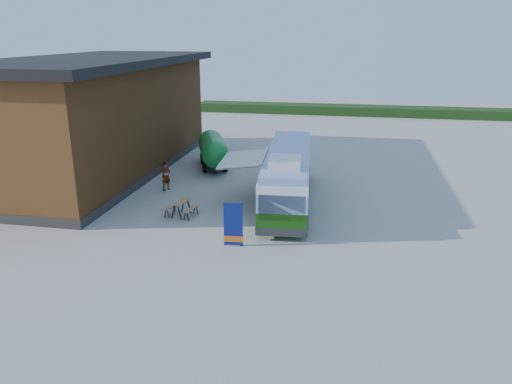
% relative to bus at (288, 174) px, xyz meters
% --- Properties ---
extents(ground, '(100.00, 100.00, 0.00)m').
position_rel_bus_xyz_m(ground, '(-2.70, -5.81, -1.63)').
color(ground, '#BCB7AD').
rests_on(ground, ground).
extents(barn, '(9.60, 21.20, 7.50)m').
position_rel_bus_xyz_m(barn, '(-13.20, 4.19, 1.96)').
color(barn, brown).
rests_on(barn, ground).
extents(hedge, '(40.00, 3.00, 1.00)m').
position_rel_bus_xyz_m(hedge, '(5.30, 32.19, -1.13)').
color(hedge, '#264419').
rests_on(hedge, ground).
extents(bus, '(3.24, 11.27, 3.42)m').
position_rel_bus_xyz_m(bus, '(0.00, 0.00, 0.00)').
color(bus, '#276110').
rests_on(bus, ground).
extents(awning, '(2.70, 4.02, 0.50)m').
position_rel_bus_xyz_m(awning, '(-2.25, -0.28, 0.86)').
color(awning, white).
rests_on(awning, ground).
extents(banner, '(0.87, 0.23, 1.99)m').
position_rel_bus_xyz_m(banner, '(-1.59, -6.22, -0.82)').
color(banner, navy).
rests_on(banner, ground).
extents(picnic_table, '(1.56, 1.43, 0.78)m').
position_rel_bus_xyz_m(picnic_table, '(-5.08, -3.09, -1.05)').
color(picnic_table, tan).
rests_on(picnic_table, ground).
extents(person_a, '(0.67, 0.75, 1.72)m').
position_rel_bus_xyz_m(person_a, '(-7.41, 0.94, -0.77)').
color(person_a, '#999999').
rests_on(person_a, ground).
extents(person_b, '(1.00, 1.09, 1.82)m').
position_rel_bus_xyz_m(person_b, '(-1.04, -2.50, -0.72)').
color(person_b, '#999999').
rests_on(person_b, ground).
extents(slurry_tanker, '(3.21, 5.83, 2.26)m').
position_rel_bus_xyz_m(slurry_tanker, '(-6.08, 6.59, -0.33)').
color(slurry_tanker, '#17832F').
rests_on(slurry_tanker, ground).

